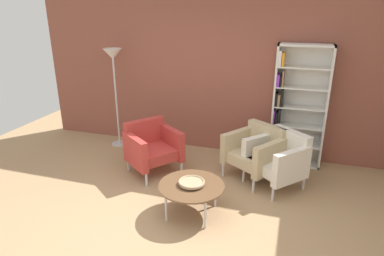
{
  "coord_description": "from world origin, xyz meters",
  "views": [
    {
      "loc": [
        1.31,
        -3.01,
        2.44
      ],
      "look_at": [
        0.09,
        0.84,
        0.95
      ],
      "focal_mm": 31.45,
      "sensor_mm": 36.0,
      "label": 1
    }
  ],
  "objects_px": {
    "bookshelf_tall": "(295,107)",
    "decorative_bowl": "(192,182)",
    "armchair_near_window": "(152,146)",
    "armchair_spare_guest": "(278,158)",
    "coffee_table_low": "(192,187)",
    "floor_lamp_torchiere": "(114,66)",
    "armchair_by_bookshelf": "(255,151)"
  },
  "relations": [
    {
      "from": "bookshelf_tall",
      "to": "decorative_bowl",
      "type": "height_order",
      "value": "bookshelf_tall"
    },
    {
      "from": "bookshelf_tall",
      "to": "decorative_bowl",
      "type": "distance_m",
      "value": 2.23
    },
    {
      "from": "decorative_bowl",
      "to": "armchair_near_window",
      "type": "bearing_deg",
      "value": 135.8
    },
    {
      "from": "armchair_spare_guest",
      "to": "coffee_table_low",
      "type": "bearing_deg",
      "value": -90.52
    },
    {
      "from": "armchair_spare_guest",
      "to": "decorative_bowl",
      "type": "bearing_deg",
      "value": -90.52
    },
    {
      "from": "armchair_spare_guest",
      "to": "floor_lamp_torchiere",
      "type": "height_order",
      "value": "floor_lamp_torchiere"
    },
    {
      "from": "coffee_table_low",
      "to": "floor_lamp_torchiere",
      "type": "relative_size",
      "value": 0.46
    },
    {
      "from": "coffee_table_low",
      "to": "floor_lamp_torchiere",
      "type": "xyz_separation_m",
      "value": [
        -1.93,
        1.69,
        1.08
      ]
    },
    {
      "from": "coffee_table_low",
      "to": "armchair_by_bookshelf",
      "type": "distance_m",
      "value": 1.33
    },
    {
      "from": "armchair_by_bookshelf",
      "to": "armchair_near_window",
      "type": "xyz_separation_m",
      "value": [
        -1.52,
        -0.3,
        0.0
      ]
    },
    {
      "from": "bookshelf_tall",
      "to": "armchair_near_window",
      "type": "relative_size",
      "value": 2.0
    },
    {
      "from": "bookshelf_tall",
      "to": "armchair_near_window",
      "type": "bearing_deg",
      "value": -153.93
    },
    {
      "from": "bookshelf_tall",
      "to": "armchair_near_window",
      "type": "distance_m",
      "value": 2.3
    },
    {
      "from": "bookshelf_tall",
      "to": "floor_lamp_torchiere",
      "type": "bearing_deg",
      "value": -176.55
    },
    {
      "from": "bookshelf_tall",
      "to": "armchair_by_bookshelf",
      "type": "relative_size",
      "value": 2.02
    },
    {
      "from": "decorative_bowl",
      "to": "armchair_spare_guest",
      "type": "distance_m",
      "value": 1.41
    },
    {
      "from": "coffee_table_low",
      "to": "armchair_by_bookshelf",
      "type": "xyz_separation_m",
      "value": [
        0.61,
        1.19,
        0.04
      ]
    },
    {
      "from": "decorative_bowl",
      "to": "armchair_near_window",
      "type": "height_order",
      "value": "armchair_near_window"
    },
    {
      "from": "decorative_bowl",
      "to": "floor_lamp_torchiere",
      "type": "distance_m",
      "value": 2.76
    },
    {
      "from": "coffee_table_low",
      "to": "armchair_spare_guest",
      "type": "xyz_separation_m",
      "value": [
        0.94,
        1.05,
        0.04
      ]
    },
    {
      "from": "armchair_by_bookshelf",
      "to": "armchair_near_window",
      "type": "distance_m",
      "value": 1.55
    },
    {
      "from": "bookshelf_tall",
      "to": "floor_lamp_torchiere",
      "type": "height_order",
      "value": "bookshelf_tall"
    },
    {
      "from": "decorative_bowl",
      "to": "armchair_by_bookshelf",
      "type": "bearing_deg",
      "value": 62.87
    },
    {
      "from": "armchair_near_window",
      "to": "armchair_spare_guest",
      "type": "distance_m",
      "value": 1.86
    },
    {
      "from": "bookshelf_tall",
      "to": "decorative_bowl",
      "type": "bearing_deg",
      "value": -120.35
    },
    {
      "from": "armchair_by_bookshelf",
      "to": "bookshelf_tall",
      "type": "bearing_deg",
      "value": 88.18
    },
    {
      "from": "armchair_by_bookshelf",
      "to": "floor_lamp_torchiere",
      "type": "relative_size",
      "value": 0.54
    },
    {
      "from": "decorative_bowl",
      "to": "floor_lamp_torchiere",
      "type": "height_order",
      "value": "floor_lamp_torchiere"
    },
    {
      "from": "armchair_near_window",
      "to": "armchair_spare_guest",
      "type": "height_order",
      "value": "same"
    },
    {
      "from": "armchair_by_bookshelf",
      "to": "floor_lamp_torchiere",
      "type": "height_order",
      "value": "floor_lamp_torchiere"
    },
    {
      "from": "decorative_bowl",
      "to": "armchair_near_window",
      "type": "xyz_separation_m",
      "value": [
        -0.91,
        0.89,
        -0.02
      ]
    },
    {
      "from": "armchair_near_window",
      "to": "coffee_table_low",
      "type": "bearing_deg",
      "value": -97.3
    }
  ]
}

